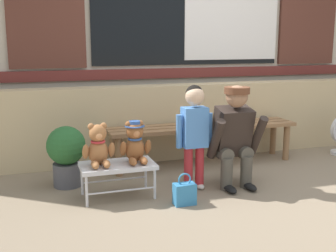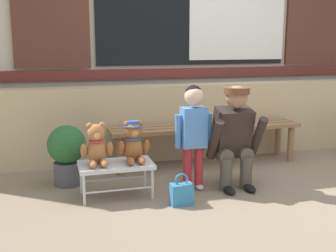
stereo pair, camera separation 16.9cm
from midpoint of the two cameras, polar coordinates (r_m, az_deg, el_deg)
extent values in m
plane|color=#84725B|center=(3.92, 11.06, -8.92)|extent=(60.00, 60.00, 0.00)
cube|color=tan|center=(5.06, 3.42, 0.82)|extent=(7.37, 0.25, 0.85)
cube|color=beige|center=(5.48, 1.50, 14.24)|extent=(7.52, 0.20, 3.25)
cube|color=maroon|center=(5.37, 1.89, 7.09)|extent=(6.92, 0.04, 0.12)
cube|color=black|center=(5.38, 1.93, 15.63)|extent=(2.40, 0.03, 1.40)
cube|color=white|center=(5.58, 7.67, 15.38)|extent=(1.27, 0.02, 1.29)
cube|color=#562D23|center=(5.05, -16.96, 15.45)|extent=(0.84, 0.05, 1.43)
cube|color=#562D23|center=(6.15, 17.36, 14.59)|extent=(0.84, 0.05, 1.43)
cube|color=#8E6642|center=(4.55, 4.33, -0.42)|extent=(2.10, 0.11, 0.04)
cube|color=#8E6642|center=(4.68, 3.66, -0.09)|extent=(2.10, 0.11, 0.04)
cube|color=#8E6642|center=(4.81, 3.03, 0.23)|extent=(2.10, 0.11, 0.04)
cylinder|color=#8E6642|center=(4.34, -7.69, -4.06)|extent=(0.07, 0.07, 0.40)
cylinder|color=#8E6642|center=(4.61, -8.33, -3.18)|extent=(0.07, 0.07, 0.40)
cylinder|color=#8E6642|center=(5.05, 14.52, -2.16)|extent=(0.07, 0.07, 0.40)
cylinder|color=#8E6642|center=(5.28, 12.90, -1.50)|extent=(0.07, 0.07, 0.40)
cube|color=silver|center=(3.75, -8.01, -5.24)|extent=(0.64, 0.36, 0.04)
cylinder|color=silver|center=(3.62, -12.09, -8.50)|extent=(0.02, 0.02, 0.26)
cylinder|color=silver|center=(3.90, -12.57, -7.06)|extent=(0.02, 0.02, 0.26)
cylinder|color=silver|center=(3.71, -3.08, -7.73)|extent=(0.02, 0.02, 0.26)
cylinder|color=silver|center=(3.99, -4.21, -6.39)|extent=(0.02, 0.02, 0.26)
cylinder|color=silver|center=(3.66, -7.51, -8.53)|extent=(0.58, 0.02, 0.02)
cylinder|color=silver|center=(3.94, -8.33, -7.11)|extent=(0.58, 0.02, 0.02)
ellipsoid|color=#A86B3D|center=(3.71, -10.55, -3.44)|extent=(0.17, 0.14, 0.22)
sphere|color=#A86B3D|center=(3.66, -10.62, -0.96)|extent=(0.15, 0.15, 0.15)
sphere|color=#E1955B|center=(3.61, -10.50, -1.32)|extent=(0.06, 0.06, 0.06)
sphere|color=#A86B3D|center=(3.66, -11.49, -0.09)|extent=(0.06, 0.06, 0.06)
ellipsoid|color=#A86B3D|center=(3.67, -12.21, -3.37)|extent=(0.06, 0.11, 0.16)
ellipsoid|color=#A86B3D|center=(3.62, -11.00, -5.08)|extent=(0.06, 0.15, 0.06)
sphere|color=#A86B3D|center=(3.67, -9.86, 0.01)|extent=(0.06, 0.06, 0.06)
ellipsoid|color=#A86B3D|center=(3.69, -8.81, -3.14)|extent=(0.06, 0.11, 0.16)
ellipsoid|color=#A86B3D|center=(3.63, -9.53, -4.98)|extent=(0.06, 0.15, 0.06)
torus|color=red|center=(3.68, -10.59, -2.03)|extent=(0.13, 0.13, 0.02)
ellipsoid|color=#93562D|center=(3.76, -5.71, -3.10)|extent=(0.17, 0.14, 0.22)
sphere|color=#93562D|center=(3.72, -5.73, -0.65)|extent=(0.15, 0.15, 0.15)
sphere|color=#C87B48|center=(3.67, -5.55, -1.00)|extent=(0.06, 0.06, 0.06)
sphere|color=#93562D|center=(3.70, -6.58, 0.21)|extent=(0.06, 0.06, 0.06)
ellipsoid|color=#93562D|center=(3.71, -7.28, -3.03)|extent=(0.06, 0.11, 0.16)
ellipsoid|color=#93562D|center=(3.67, -6.02, -4.71)|extent=(0.06, 0.15, 0.06)
sphere|color=#93562D|center=(3.73, -4.99, 0.31)|extent=(0.06, 0.06, 0.06)
ellipsoid|color=#93562D|center=(3.75, -3.98, -2.79)|extent=(0.06, 0.11, 0.16)
ellipsoid|color=#93562D|center=(3.69, -4.59, -4.60)|extent=(0.06, 0.15, 0.06)
torus|color=#335699|center=(3.74, -5.73, -1.70)|extent=(0.13, 0.13, 0.02)
cylinder|color=#335699|center=(3.71, -5.76, -0.01)|extent=(0.17, 0.17, 0.01)
cylinder|color=#335699|center=(3.71, -5.77, 0.33)|extent=(0.10, 0.10, 0.04)
cylinder|color=#B7282D|center=(3.91, 1.48, -5.38)|extent=(0.08, 0.08, 0.36)
ellipsoid|color=silver|center=(3.95, 1.56, -8.17)|extent=(0.07, 0.12, 0.05)
cylinder|color=#B7282D|center=(3.95, 2.99, -5.23)|extent=(0.08, 0.08, 0.36)
ellipsoid|color=silver|center=(3.99, 3.06, -8.00)|extent=(0.07, 0.12, 0.05)
cube|color=#4C84CC|center=(3.84, 2.28, -0.15)|extent=(0.22, 0.15, 0.36)
cylinder|color=#4C84CC|center=(3.80, 0.22, -0.73)|extent=(0.06, 0.06, 0.30)
cylinder|color=#4C84CC|center=(3.90, 4.27, -0.45)|extent=(0.06, 0.06, 0.30)
sphere|color=#DBB28E|center=(3.80, 2.31, 3.99)|extent=(0.17, 0.17, 0.17)
sphere|color=black|center=(3.81, 2.25, 4.31)|extent=(0.16, 0.16, 0.16)
cylinder|color=#4C473D|center=(3.96, 6.57, -6.32)|extent=(0.11, 0.11, 0.30)
cylinder|color=#4C473D|center=(4.03, 5.80, -3.45)|extent=(0.13, 0.32, 0.13)
ellipsoid|color=black|center=(3.93, 7.02, -8.32)|extent=(0.09, 0.20, 0.06)
cylinder|color=#4C473D|center=(4.04, 9.17, -6.01)|extent=(0.11, 0.11, 0.30)
cylinder|color=#4C473D|center=(4.11, 8.35, -3.21)|extent=(0.13, 0.32, 0.13)
ellipsoid|color=black|center=(4.01, 9.64, -7.97)|extent=(0.09, 0.20, 0.06)
cube|color=#2D231E|center=(4.00, 7.34, -0.66)|extent=(0.32, 0.30, 0.47)
cylinder|color=#2D231E|center=(3.83, 5.13, -1.74)|extent=(0.08, 0.28, 0.40)
cylinder|color=#2D231E|center=(4.02, 10.65, -1.30)|extent=(0.08, 0.28, 0.40)
sphere|color=#9E7051|center=(3.88, 7.90, 3.91)|extent=(0.20, 0.20, 0.20)
cylinder|color=brown|center=(3.88, 7.93, 4.71)|extent=(0.23, 0.23, 0.06)
cube|color=brown|center=(4.19, 9.12, -2.12)|extent=(0.10, 0.22, 0.16)
cube|color=teal|center=(3.60, 0.85, -9.04)|extent=(0.18, 0.11, 0.18)
torus|color=teal|center=(3.56, 0.86, -7.15)|extent=(0.11, 0.01, 0.11)
cylinder|color=#4C4C51|center=(4.17, -14.36, -6.27)|extent=(0.26, 0.26, 0.22)
sphere|color=#28602D|center=(4.09, -14.55, -2.53)|extent=(0.36, 0.36, 0.36)
camera|label=1|loc=(0.08, -91.20, -0.24)|focal=45.88mm
camera|label=2|loc=(0.08, 88.80, 0.24)|focal=45.88mm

